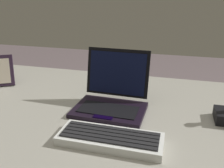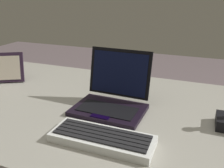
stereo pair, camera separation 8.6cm
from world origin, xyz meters
name	(u,v)px [view 2 (the right image)]	position (x,y,z in m)	size (l,w,h in m)	color
desk	(92,126)	(0.00, 0.00, 0.66)	(1.57, 0.80, 0.76)	#99968B
laptop_front	(112,97)	(0.09, 0.00, 0.80)	(0.26, 0.23, 0.21)	black
external_keyboard	(102,138)	(0.14, -0.22, 0.77)	(0.30, 0.11, 0.03)	silver
photo_frame	(7,68)	(-0.48, 0.09, 0.83)	(0.15, 0.12, 0.14)	black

